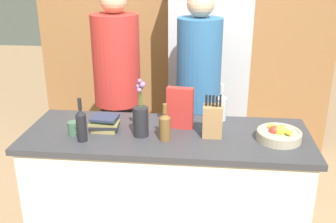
{
  "coord_description": "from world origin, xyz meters",
  "views": [
    {
      "loc": [
        0.25,
        -2.36,
        1.97
      ],
      "look_at": [
        0.0,
        0.09,
        1.03
      ],
      "focal_mm": 42.0,
      "sensor_mm": 36.0,
      "label": 1
    }
  ],
  "objects_px": {
    "fruit_bowl": "(279,134)",
    "person_at_sink": "(117,86)",
    "bottle_oil": "(81,124)",
    "coffee_mug": "(74,128)",
    "flower_vase": "(141,119)",
    "knife_block": "(212,121)",
    "cereal_box": "(180,108)",
    "bottle_wine": "(166,126)",
    "bottle_vinegar": "(221,106)",
    "book_stack": "(105,123)",
    "refrigerator": "(209,69)",
    "person_in_blue": "(198,90)"
  },
  "relations": [
    {
      "from": "coffee_mug",
      "to": "flower_vase",
      "type": "bearing_deg",
      "value": 3.9
    },
    {
      "from": "person_at_sink",
      "to": "book_stack",
      "type": "bearing_deg",
      "value": -104.24
    },
    {
      "from": "bottle_wine",
      "to": "refrigerator",
      "type": "bearing_deg",
      "value": 80.13
    },
    {
      "from": "fruit_bowl",
      "to": "person_at_sink",
      "type": "height_order",
      "value": "person_at_sink"
    },
    {
      "from": "knife_block",
      "to": "person_in_blue",
      "type": "bearing_deg",
      "value": 99.51
    },
    {
      "from": "knife_block",
      "to": "flower_vase",
      "type": "height_order",
      "value": "flower_vase"
    },
    {
      "from": "fruit_bowl",
      "to": "person_at_sink",
      "type": "xyz_separation_m",
      "value": [
        -1.2,
        0.7,
        0.06
      ]
    },
    {
      "from": "fruit_bowl",
      "to": "person_at_sink",
      "type": "relative_size",
      "value": 0.16
    },
    {
      "from": "refrigerator",
      "to": "fruit_bowl",
      "type": "distance_m",
      "value": 1.5
    },
    {
      "from": "refrigerator",
      "to": "bottle_wine",
      "type": "xyz_separation_m",
      "value": [
        -0.26,
        -1.49,
        0.02
      ]
    },
    {
      "from": "flower_vase",
      "to": "cereal_box",
      "type": "distance_m",
      "value": 0.29
    },
    {
      "from": "cereal_box",
      "to": "person_at_sink",
      "type": "height_order",
      "value": "person_at_sink"
    },
    {
      "from": "flower_vase",
      "to": "refrigerator",
      "type": "bearing_deg",
      "value": 73.6
    },
    {
      "from": "refrigerator",
      "to": "bottle_oil",
      "type": "relative_size",
      "value": 6.93
    },
    {
      "from": "fruit_bowl",
      "to": "bottle_wine",
      "type": "distance_m",
      "value": 0.72
    },
    {
      "from": "book_stack",
      "to": "knife_block",
      "type": "bearing_deg",
      "value": -1.97
    },
    {
      "from": "refrigerator",
      "to": "bottle_vinegar",
      "type": "xyz_separation_m",
      "value": [
        0.1,
        -1.12,
        0.03
      ]
    },
    {
      "from": "bottle_oil",
      "to": "person_in_blue",
      "type": "distance_m",
      "value": 1.09
    },
    {
      "from": "flower_vase",
      "to": "bottle_vinegar",
      "type": "relative_size",
      "value": 1.46
    },
    {
      "from": "coffee_mug",
      "to": "refrigerator",
      "type": "bearing_deg",
      "value": 59.61
    },
    {
      "from": "coffee_mug",
      "to": "person_in_blue",
      "type": "height_order",
      "value": "person_in_blue"
    },
    {
      "from": "cereal_box",
      "to": "coffee_mug",
      "type": "relative_size",
      "value": 2.92
    },
    {
      "from": "flower_vase",
      "to": "book_stack",
      "type": "bearing_deg",
      "value": 165.94
    },
    {
      "from": "bottle_wine",
      "to": "person_at_sink",
      "type": "xyz_separation_m",
      "value": [
        -0.48,
        0.77,
        0.01
      ]
    },
    {
      "from": "book_stack",
      "to": "bottle_wine",
      "type": "bearing_deg",
      "value": -15.05
    },
    {
      "from": "bottle_oil",
      "to": "coffee_mug",
      "type": "bearing_deg",
      "value": 133.95
    },
    {
      "from": "flower_vase",
      "to": "knife_block",
      "type": "bearing_deg",
      "value": 4.9
    },
    {
      "from": "bottle_vinegar",
      "to": "coffee_mug",
      "type": "bearing_deg",
      "value": -159.51
    },
    {
      "from": "person_in_blue",
      "to": "coffee_mug",
      "type": "bearing_deg",
      "value": -156.19
    },
    {
      "from": "knife_block",
      "to": "cereal_box",
      "type": "xyz_separation_m",
      "value": [
        -0.22,
        0.12,
        0.03
      ]
    },
    {
      "from": "flower_vase",
      "to": "bottle_oil",
      "type": "relative_size",
      "value": 1.36
    },
    {
      "from": "fruit_bowl",
      "to": "bottle_oil",
      "type": "bearing_deg",
      "value": -173.81
    },
    {
      "from": "cereal_box",
      "to": "bottle_oil",
      "type": "height_order",
      "value": "bottle_oil"
    },
    {
      "from": "fruit_bowl",
      "to": "knife_block",
      "type": "relative_size",
      "value": 0.98
    },
    {
      "from": "cereal_box",
      "to": "coffee_mug",
      "type": "bearing_deg",
      "value": -164.39
    },
    {
      "from": "person_at_sink",
      "to": "person_in_blue",
      "type": "distance_m",
      "value": 0.66
    },
    {
      "from": "fruit_bowl",
      "to": "bottle_vinegar",
      "type": "height_order",
      "value": "bottle_vinegar"
    },
    {
      "from": "person_at_sink",
      "to": "knife_block",
      "type": "bearing_deg",
      "value": -60.99
    },
    {
      "from": "fruit_bowl",
      "to": "cereal_box",
      "type": "height_order",
      "value": "cereal_box"
    },
    {
      "from": "refrigerator",
      "to": "person_at_sink",
      "type": "bearing_deg",
      "value": -135.8
    },
    {
      "from": "cereal_box",
      "to": "person_in_blue",
      "type": "distance_m",
      "value": 0.56
    },
    {
      "from": "bottle_oil",
      "to": "bottle_wine",
      "type": "distance_m",
      "value": 0.53
    },
    {
      "from": "fruit_bowl",
      "to": "bottle_oil",
      "type": "height_order",
      "value": "bottle_oil"
    },
    {
      "from": "fruit_bowl",
      "to": "cereal_box",
      "type": "xyz_separation_m",
      "value": [
        -0.64,
        0.14,
        0.1
      ]
    },
    {
      "from": "fruit_bowl",
      "to": "knife_block",
      "type": "xyz_separation_m",
      "value": [
        -0.42,
        0.02,
        0.07
      ]
    },
    {
      "from": "fruit_bowl",
      "to": "person_in_blue",
      "type": "relative_size",
      "value": 0.16
    },
    {
      "from": "bottle_vinegar",
      "to": "bottle_oil",
      "type": "bearing_deg",
      "value": -153.08
    },
    {
      "from": "refrigerator",
      "to": "cereal_box",
      "type": "bearing_deg",
      "value": -98.18
    },
    {
      "from": "bottle_wine",
      "to": "fruit_bowl",
      "type": "bearing_deg",
      "value": 5.34
    },
    {
      "from": "coffee_mug",
      "to": "book_stack",
      "type": "distance_m",
      "value": 0.21
    }
  ]
}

